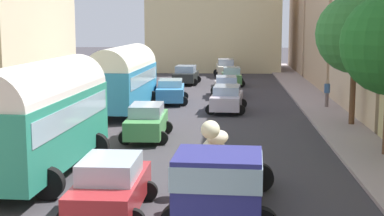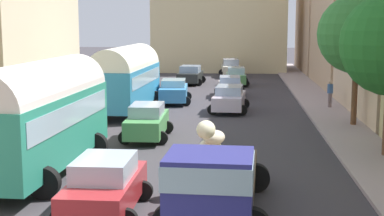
# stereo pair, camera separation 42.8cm
# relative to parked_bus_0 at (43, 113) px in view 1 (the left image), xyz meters

# --- Properties ---
(ground_plane) EXTENTS (154.00, 154.00, 0.00)m
(ground_plane) POSITION_rel_parked_bus_0_xyz_m (4.79, 15.29, -2.22)
(ground_plane) COLOR #39363A
(sidewalk_left) EXTENTS (2.50, 70.00, 0.14)m
(sidewalk_left) POSITION_rel_parked_bus_0_xyz_m (-2.46, 15.29, -2.15)
(sidewalk_left) COLOR #9E978E
(sidewalk_left) RESTS_ON ground
(sidewalk_right) EXTENTS (2.50, 70.00, 0.14)m
(sidewalk_right) POSITION_rel_parked_bus_0_xyz_m (12.04, 15.29, -2.15)
(sidewalk_right) COLOR #A59494
(sidewalk_right) RESTS_ON ground
(building_left_2) EXTENTS (5.17, 12.47, 10.41)m
(building_left_2) POSITION_rel_parked_bus_0_xyz_m (-6.06, 12.09, 3.01)
(building_left_2) COLOR beige
(building_left_2) RESTS_ON ground
(building_right_3) EXTENTS (5.05, 12.52, 12.33)m
(building_right_3) POSITION_rel_parked_bus_0_xyz_m (15.82, 27.70, 3.94)
(building_right_3) COLOR tan
(building_right_3) RESTS_ON ground
(building_right_4) EXTENTS (5.98, 12.79, 11.81)m
(building_right_4) POSITION_rel_parked_bus_0_xyz_m (16.01, 41.31, 3.70)
(building_right_4) COLOR tan
(building_right_4) RESTS_ON ground
(distant_church) EXTENTS (13.73, 7.17, 18.62)m
(distant_church) POSITION_rel_parked_bus_0_xyz_m (4.79, 41.81, 4.05)
(distant_church) COLOR beige
(distant_church) RESTS_ON ground
(parked_bus_0) EXTENTS (3.46, 8.56, 4.01)m
(parked_bus_0) POSITION_rel_parked_bus_0_xyz_m (0.00, 0.00, 0.00)
(parked_bus_0) COLOR #298970
(parked_bus_0) RESTS_ON ground
(parked_bus_1) EXTENTS (3.55, 8.20, 3.89)m
(parked_bus_1) POSITION_rel_parked_bus_0_xyz_m (0.35, 13.51, -0.10)
(parked_bus_1) COLOR teal
(parked_bus_1) RESTS_ON ground
(cargo_truck_0) EXTENTS (3.15, 7.30, 2.37)m
(cargo_truck_0) POSITION_rel_parked_bus_0_xyz_m (6.23, -4.29, -1.03)
(cargo_truck_0) COLOR navy
(cargo_truck_0) RESTS_ON ground
(car_0) EXTENTS (2.46, 4.28, 1.54)m
(car_0) POSITION_rel_parked_bus_0_xyz_m (6.32, 14.50, -1.44)
(car_0) COLOR silver
(car_0) RESTS_ON ground
(car_1) EXTENTS (2.28, 4.19, 1.45)m
(car_1) POSITION_rel_parked_bus_0_xyz_m (6.25, 21.06, -1.48)
(car_1) COLOR silver
(car_1) RESTS_ON ground
(car_2) EXTENTS (2.21, 3.72, 1.52)m
(car_2) POSITION_rel_parked_bus_0_xyz_m (6.65, 27.94, -1.46)
(car_2) COLOR #51904F
(car_2) RESTS_ON ground
(car_3) EXTENTS (2.37, 4.44, 1.70)m
(car_3) POSITION_rel_parked_bus_0_xyz_m (6.12, 35.16, -1.38)
(car_3) COLOR beige
(car_3) RESTS_ON ground
(car_4) EXTENTS (2.33, 4.06, 1.63)m
(car_4) POSITION_rel_parked_bus_0_xyz_m (3.14, -3.86, -1.41)
(car_4) COLOR #AB272C
(car_4) RESTS_ON ground
(car_5) EXTENTS (2.23, 4.08, 1.61)m
(car_5) POSITION_rel_parked_bus_0_xyz_m (2.70, 6.38, -1.42)
(car_5) COLOR #4A944F
(car_5) RESTS_ON ground
(car_6) EXTENTS (2.45, 4.03, 1.56)m
(car_6) POSITION_rel_parked_bus_0_xyz_m (2.66, 17.61, -1.43)
(car_6) COLOR #3E89C4
(car_6) RESTS_ON ground
(car_7) EXTENTS (2.50, 3.92, 1.58)m
(car_7) POSITION_rel_parked_bus_0_xyz_m (2.82, 28.66, -1.44)
(car_7) COLOR #252827
(car_7) RESTS_ON ground
(pedestrian_0) EXTENTS (0.48, 0.48, 1.78)m
(pedestrian_0) POSITION_rel_parked_bus_0_xyz_m (12.40, 15.82, -1.20)
(pedestrian_0) COLOR #725E60
(pedestrian_0) RESTS_ON ground
(roadside_tree_2) EXTENTS (3.96, 3.96, 6.68)m
(roadside_tree_2) POSITION_rel_parked_bus_0_xyz_m (12.69, 10.06, 2.47)
(roadside_tree_2) COLOR brown
(roadside_tree_2) RESTS_ON ground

